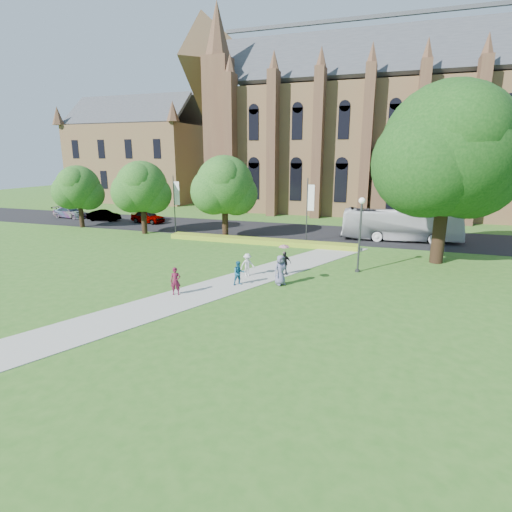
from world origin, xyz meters
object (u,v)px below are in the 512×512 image
(large_tree, at_px, (449,150))
(car_1, at_px, (104,215))
(streetlamp, at_px, (360,226))
(car_2, at_px, (70,212))
(pedestrian_0, at_px, (176,281))
(tour_coach, at_px, (400,225))
(car_0, at_px, (148,217))

(large_tree, bearing_deg, car_1, 167.21)
(streetlamp, relative_size, car_1, 1.29)
(streetlamp, distance_m, large_tree, 8.73)
(car_2, bearing_deg, streetlamp, -105.45)
(streetlamp, xyz_separation_m, large_tree, (5.50, 4.50, 5.07))
(streetlamp, distance_m, car_2, 40.50)
(pedestrian_0, bearing_deg, streetlamp, 18.63)
(tour_coach, xyz_separation_m, car_2, (-40.92, 1.50, -0.83))
(large_tree, relative_size, car_0, 3.00)
(large_tree, relative_size, pedestrian_0, 8.03)
(car_1, distance_m, car_2, 5.92)
(large_tree, relative_size, car_2, 2.72)
(car_2, bearing_deg, tour_coach, -87.72)
(car_1, distance_m, pedestrian_0, 31.04)
(car_2, xyz_separation_m, pedestrian_0, (28.30, -22.13, 0.14))
(car_1, xyz_separation_m, car_2, (-5.88, 0.67, 0.04))
(streetlamp, relative_size, car_2, 1.08)
(pedestrian_0, bearing_deg, large_tree, 18.06)
(streetlamp, height_order, large_tree, large_tree)
(streetlamp, distance_m, car_1, 34.79)
(tour_coach, relative_size, car_0, 2.50)
(car_2, bearing_deg, large_tree, -97.57)
(car_0, bearing_deg, car_2, 99.14)
(streetlamp, relative_size, tour_coach, 0.48)
(car_0, xyz_separation_m, car_1, (-6.15, -0.37, -0.08))
(large_tree, bearing_deg, tour_coach, 108.63)
(tour_coach, bearing_deg, car_0, 82.88)
(tour_coach, distance_m, car_2, 40.96)
(streetlamp, height_order, pedestrian_0, streetlamp)
(large_tree, height_order, car_0, large_tree)
(car_0, bearing_deg, large_tree, -95.26)
(streetlamp, bearing_deg, car_0, 152.70)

